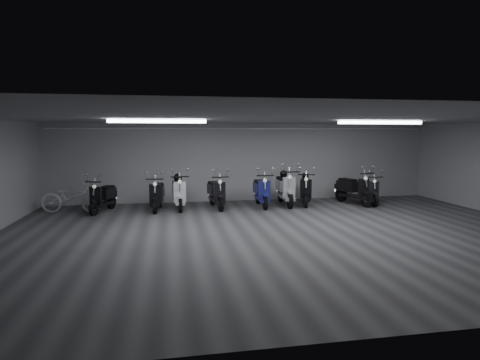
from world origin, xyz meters
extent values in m
cube|color=#3E3E41|center=(0.00, 0.00, -0.01)|extent=(14.00, 10.00, 0.01)
cube|color=gray|center=(0.00, 0.00, 2.80)|extent=(14.00, 10.00, 0.01)
cube|color=#A4A4A7|center=(0.00, 5.00, 1.40)|extent=(14.00, 0.01, 2.80)
cube|color=#A4A4A7|center=(0.00, -5.00, 1.40)|extent=(14.00, 0.01, 2.80)
cube|color=white|center=(-3.00, 1.00, 2.74)|extent=(2.40, 0.18, 0.08)
cube|color=white|center=(3.00, 1.00, 2.74)|extent=(2.40, 0.18, 0.08)
cylinder|color=white|center=(0.00, 4.92, 2.62)|extent=(13.60, 0.05, 0.05)
imported|color=silver|center=(-5.74, 3.66, 0.59)|extent=(1.88, 0.87, 1.17)
sphere|color=black|center=(1.16, 4.05, 1.05)|extent=(0.25, 0.25, 0.25)
sphere|color=black|center=(1.93, 3.99, 0.97)|extent=(0.24, 0.24, 0.24)
sphere|color=black|center=(-2.47, 3.94, 1.00)|extent=(0.28, 0.28, 0.28)
camera|label=1|loc=(-2.72, -9.10, 2.41)|focal=29.56mm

